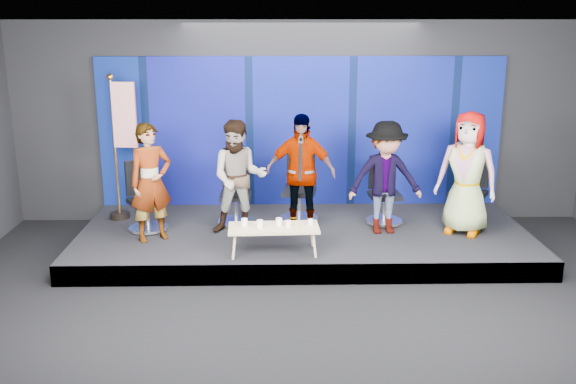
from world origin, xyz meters
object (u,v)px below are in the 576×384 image
panelist_c (300,173)px  mug_d (288,224)px  chair_a (146,207)px  chair_e (468,200)px  coffee_table (274,229)px  chair_b (236,201)px  panelist_d (385,178)px  chair_c (300,198)px  panelist_e (467,173)px  panelist_a (151,182)px  mug_b (260,224)px  panelist_b (239,177)px  mug_a (244,222)px  mug_c (279,222)px  chair_d (384,201)px  mug_e (310,222)px  flag_stand (122,144)px

panelist_c → mug_d: (-0.21, -1.05, -0.48)m
chair_a → chair_e: (5.15, 0.22, 0.03)m
coffee_table → chair_b: bearing=113.6°
panelist_c → panelist_d: (1.29, -0.16, -0.05)m
chair_c → panelist_e: bearing=-6.7°
panelist_a → mug_b: size_ratio=16.55×
chair_b → chair_c: (1.04, 0.15, 0.02)m
chair_e → chair_b: bearing=-150.6°
panelist_b → mug_a: panelist_b is taller
panelist_c → mug_c: panelist_c is taller
panelist_a → chair_d: (3.60, 0.75, -0.53)m
mug_e → flag_stand: bearing=152.0°
chair_d → mug_b: chair_d is taller
mug_b → mug_e: mug_b is taller
chair_d → mug_a: (-2.20, -1.33, 0.09)m
mug_d → chair_a: bearing=153.7°
panelist_c → mug_d: size_ratio=20.18×
flag_stand → mug_a: bearing=-32.0°
panelist_b → mug_b: size_ratio=16.52×
panelist_a → mug_e: size_ratio=20.99×
panelist_b → chair_c: (0.95, 0.65, -0.51)m
panelist_b → panelist_e: 3.47m
panelist_e → mug_c: panelist_e is taller
mug_a → mug_d: 0.62m
chair_c → chair_d: bearing=1.8°
mug_b → mug_d: (0.40, 0.03, -0.01)m
mug_e → chair_e: bearing=25.3°
panelist_b → panelist_c: size_ratio=0.96×
panelist_e → mug_b: 3.29m
panelist_b → chair_c: 1.26m
chair_d → mug_b: bearing=-148.3°
panelist_b → mug_a: (0.11, -0.86, -0.44)m
panelist_a → flag_stand: (-0.64, 1.02, 0.38)m
chair_a → mug_c: (2.08, -1.02, 0.08)m
coffee_table → mug_e: 0.53m
mug_b → chair_b: bearing=106.3°
chair_c → chair_e: size_ratio=0.97×
chair_b → chair_e: (3.76, -0.10, 0.03)m
coffee_table → mug_a: (-0.41, 0.04, 0.08)m
chair_c → flag_stand: bearing=-172.8°
mug_b → panelist_e: bearing=15.6°
coffee_table → mug_c: mug_c is taller
chair_e → mug_b: chair_e is taller
chair_e → mug_d: (-2.94, -1.31, 0.05)m
panelist_c → mug_e: size_ratio=21.86×
mug_c → chair_c: bearing=76.8°
panelist_b → mug_a: size_ratio=16.79×
chair_b → panelist_b: (0.09, -0.50, 0.52)m
panelist_a → panelist_b: 1.31m
panelist_a → chair_b: 1.52m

